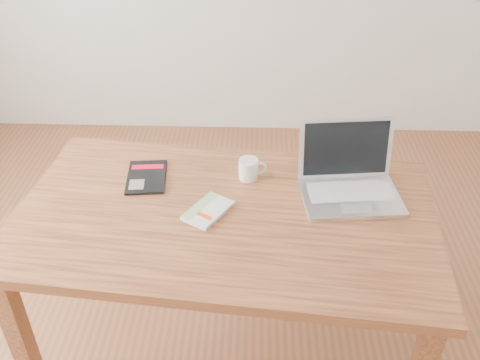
{
  "coord_description": "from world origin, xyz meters",
  "views": [
    {
      "loc": [
        0.17,
        -1.45,
        1.94
      ],
      "look_at": [
        0.11,
        0.11,
        0.85
      ],
      "focal_mm": 40.0,
      "sensor_mm": 36.0,
      "label": 1
    }
  ],
  "objects_px": {
    "black_guidebook": "(146,177)",
    "laptop": "(349,179)",
    "coffee_mug": "(249,169)",
    "white_guidebook": "(208,211)",
    "desk": "(226,231)"
  },
  "relations": [
    {
      "from": "black_guidebook",
      "to": "laptop",
      "type": "height_order",
      "value": "laptop"
    },
    {
      "from": "black_guidebook",
      "to": "white_guidebook",
      "type": "bearing_deg",
      "value": -44.01
    },
    {
      "from": "black_guidebook",
      "to": "laptop",
      "type": "distance_m",
      "value": 0.78
    },
    {
      "from": "desk",
      "to": "coffee_mug",
      "type": "xyz_separation_m",
      "value": [
        0.08,
        0.22,
        0.13
      ]
    },
    {
      "from": "white_guidebook",
      "to": "coffee_mug",
      "type": "bearing_deg",
      "value": 88.84
    },
    {
      "from": "coffee_mug",
      "to": "desk",
      "type": "bearing_deg",
      "value": -120.45
    },
    {
      "from": "white_guidebook",
      "to": "laptop",
      "type": "xyz_separation_m",
      "value": [
        0.52,
        0.15,
        0.05
      ]
    },
    {
      "from": "coffee_mug",
      "to": "white_guidebook",
      "type": "bearing_deg",
      "value": -133.04
    },
    {
      "from": "white_guidebook",
      "to": "black_guidebook",
      "type": "bearing_deg",
      "value": 172.95
    },
    {
      "from": "desk",
      "to": "white_guidebook",
      "type": "distance_m",
      "value": 0.12
    },
    {
      "from": "desk",
      "to": "black_guidebook",
      "type": "distance_m",
      "value": 0.39
    },
    {
      "from": "laptop",
      "to": "coffee_mug",
      "type": "relative_size",
      "value": 3.49
    },
    {
      "from": "white_guidebook",
      "to": "black_guidebook",
      "type": "height_order",
      "value": "white_guidebook"
    },
    {
      "from": "white_guidebook",
      "to": "laptop",
      "type": "bearing_deg",
      "value": 47.31
    },
    {
      "from": "laptop",
      "to": "black_guidebook",
      "type": "bearing_deg",
      "value": 169.33
    }
  ]
}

